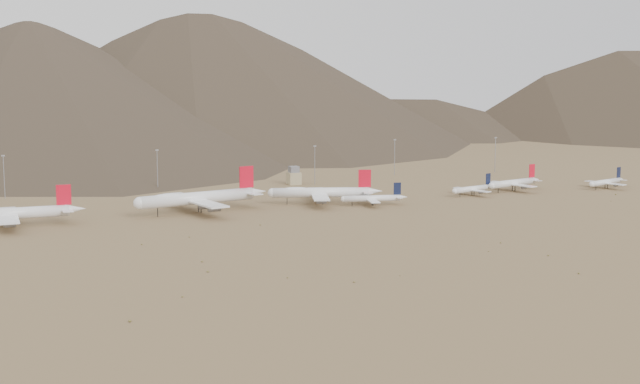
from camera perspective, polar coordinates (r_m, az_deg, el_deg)
name	(u,v)px	position (r m, az deg, el deg)	size (l,w,h in m)	color
ground	(323,215)	(463.85, 0.21, -1.51)	(3000.00, 3000.00, 0.00)	olive
mountain_ridge	(75,14)	(1334.83, -15.39, 10.94)	(4400.00, 1000.00, 300.00)	#4A3A2C
widebody_west	(11,213)	(454.99, -19.17, -1.30)	(65.76, 50.42, 19.52)	white
widebody_centre	(198,198)	(475.84, -7.83, -0.38)	(76.88, 60.12, 23.04)	white
widebody_east	(321,192)	(501.07, 0.08, -0.02)	(62.59, 49.83, 19.32)	white
narrowbody_a	(373,198)	(497.00, 3.44, -0.40)	(37.71, 27.73, 12.64)	white
narrowbody_b	(473,189)	(543.42, 9.79, 0.21)	(36.16, 26.78, 12.25)	white
narrowbody_c	(514,183)	(567.21, 12.33, 0.58)	(46.08, 34.06, 15.56)	white
narrowbody_d	(607,182)	(594.61, 17.88, 0.62)	(36.78, 27.34, 12.55)	white
control_tower	(294,176)	(584.29, -1.69, 1.01)	(8.00, 8.00, 12.00)	tan
mast_far_west	(4,175)	(552.82, -19.57, 1.06)	(2.00, 0.60, 25.70)	gray
mast_west	(157,168)	(564.31, -10.37, 1.53)	(2.00, 0.60, 25.70)	gray
mast_centre	(315,163)	(583.10, -0.34, 1.87)	(2.00, 0.60, 25.70)	gray
mast_east	(395,155)	(634.45, 4.80, 2.35)	(2.00, 0.60, 25.70)	gray
mast_far_east	(495,153)	(662.78, 11.15, 2.47)	(2.00, 0.60, 25.70)	gray
desert_scrub	(400,250)	(377.10, 5.15, -3.75)	(438.89, 176.80, 0.80)	olive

